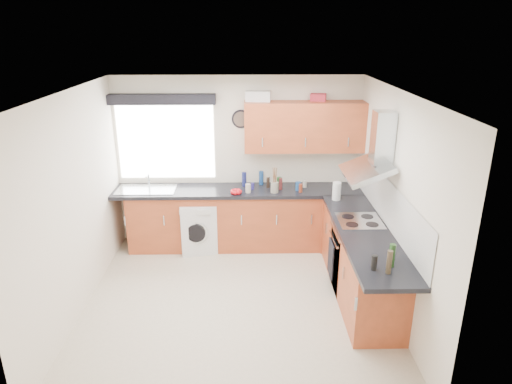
{
  "coord_description": "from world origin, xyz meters",
  "views": [
    {
      "loc": [
        0.15,
        -4.75,
        3.14
      ],
      "look_at": [
        0.25,
        0.85,
        1.1
      ],
      "focal_mm": 32.0,
      "sensor_mm": 36.0,
      "label": 1
    }
  ],
  "objects_px": {
    "oven": "(357,257)",
    "upper_cabinets": "(304,127)",
    "extractor_hood": "(374,153)",
    "washing_machine": "(198,226)"
  },
  "relations": [
    {
      "from": "oven",
      "to": "upper_cabinets",
      "type": "bearing_deg",
      "value": 112.54
    },
    {
      "from": "upper_cabinets",
      "to": "washing_machine",
      "type": "xyz_separation_m",
      "value": [
        -1.55,
        -0.23,
        -1.42
      ]
    },
    {
      "from": "oven",
      "to": "upper_cabinets",
      "type": "height_order",
      "value": "upper_cabinets"
    },
    {
      "from": "extractor_hood",
      "to": "upper_cabinets",
      "type": "relative_size",
      "value": 0.46
    },
    {
      "from": "extractor_hood",
      "to": "upper_cabinets",
      "type": "height_order",
      "value": "upper_cabinets"
    },
    {
      "from": "extractor_hood",
      "to": "washing_machine",
      "type": "xyz_separation_m",
      "value": [
        -2.2,
        1.1,
        -1.39
      ]
    },
    {
      "from": "upper_cabinets",
      "to": "washing_machine",
      "type": "height_order",
      "value": "upper_cabinets"
    },
    {
      "from": "extractor_hood",
      "to": "washing_machine",
      "type": "relative_size",
      "value": 1.04
    },
    {
      "from": "oven",
      "to": "extractor_hood",
      "type": "distance_m",
      "value": 1.35
    },
    {
      "from": "oven",
      "to": "extractor_hood",
      "type": "height_order",
      "value": "extractor_hood"
    }
  ]
}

